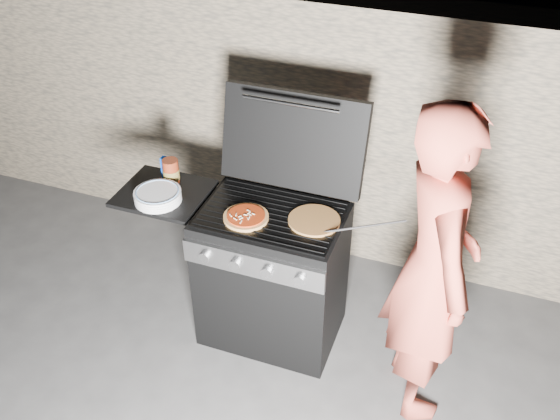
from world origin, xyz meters
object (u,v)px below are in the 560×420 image
(pizza_topped, at_px, (246,216))
(sauce_jar, at_px, (171,171))
(gas_grill, at_px, (233,266))
(person, at_px, (433,268))

(pizza_topped, relative_size, sauce_jar, 1.70)
(pizza_topped, bearing_deg, gas_grill, 147.30)
(sauce_jar, bearing_deg, pizza_topped, -19.68)
(sauce_jar, bearing_deg, person, -9.21)
(person, bearing_deg, pizza_topped, 63.28)
(gas_grill, bearing_deg, person, -7.05)
(pizza_topped, height_order, sauce_jar, sauce_jar)
(sauce_jar, xyz_separation_m, person, (1.58, -0.26, -0.07))
(gas_grill, relative_size, pizza_topped, 5.41)
(sauce_jar, bearing_deg, gas_grill, -14.95)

